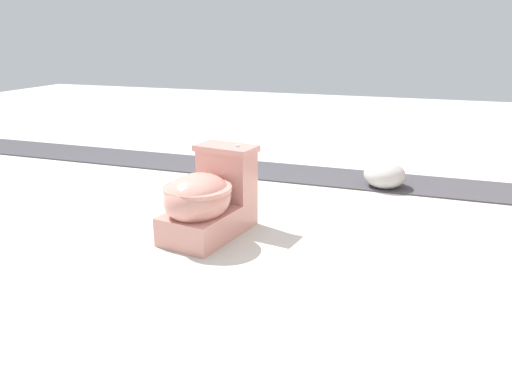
% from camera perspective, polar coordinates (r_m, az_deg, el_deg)
% --- Properties ---
extents(ground_plane, '(14.00, 14.00, 0.00)m').
position_cam_1_polar(ground_plane, '(3.10, -5.32, -4.22)').
color(ground_plane, beige).
extents(gravel_strip, '(0.56, 8.00, 0.01)m').
position_cam_1_polar(gravel_strip, '(4.21, 8.75, 1.70)').
color(gravel_strip, '#423F44').
rests_on(gravel_strip, ground).
extents(toilet, '(0.68, 0.47, 0.52)m').
position_cam_1_polar(toilet, '(2.94, -5.56, -0.90)').
color(toilet, tan).
rests_on(toilet, ground).
extents(boulder_near, '(0.44, 0.44, 0.21)m').
position_cam_1_polar(boulder_near, '(3.99, 14.47, 1.91)').
color(boulder_near, '#B7B2AD').
rests_on(boulder_near, ground).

